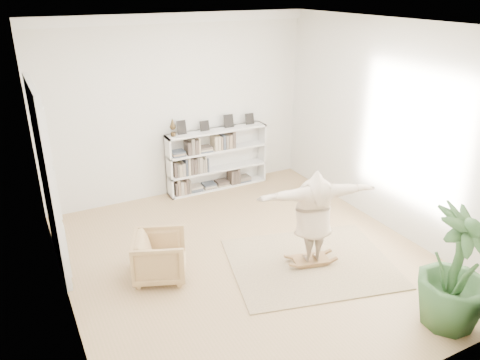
# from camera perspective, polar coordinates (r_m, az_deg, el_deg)

# --- Properties ---
(floor) EXTENTS (6.00, 6.00, 0.00)m
(floor) POSITION_cam_1_polar(r_m,az_deg,el_deg) (7.67, 1.09, -9.50)
(floor) COLOR #A48755
(floor) RESTS_ON ground
(room_shell) EXTENTS (6.00, 6.00, 6.00)m
(room_shell) POSITION_cam_1_polar(r_m,az_deg,el_deg) (9.18, -8.01, 19.00)
(room_shell) COLOR silver
(room_shell) RESTS_ON floor
(doors) EXTENTS (0.09, 1.78, 2.92)m
(doors) POSITION_cam_1_polar(r_m,az_deg,el_deg) (7.50, -22.37, -0.10)
(doors) COLOR white
(doors) RESTS_ON floor
(bookshelf) EXTENTS (2.20, 0.35, 1.64)m
(bookshelf) POSITION_cam_1_polar(r_m,az_deg,el_deg) (9.95, -2.84, 2.50)
(bookshelf) COLOR silver
(bookshelf) RESTS_ON floor
(armchair) EXTENTS (0.99, 0.98, 0.70)m
(armchair) POSITION_cam_1_polar(r_m,az_deg,el_deg) (7.16, -9.74, -9.16)
(armchair) COLOR tan
(armchair) RESTS_ON floor
(rug) EXTENTS (2.91, 2.55, 0.02)m
(rug) POSITION_cam_1_polar(r_m,az_deg,el_deg) (7.62, 8.57, -9.97)
(rug) COLOR tan
(rug) RESTS_ON floor
(rocker_board) EXTENTS (0.61, 0.45, 0.12)m
(rocker_board) POSITION_cam_1_polar(r_m,az_deg,el_deg) (7.58, 8.60, -9.57)
(rocker_board) COLOR brown
(rocker_board) RESTS_ON rug
(person) EXTENTS (1.91, 0.94, 1.50)m
(person) POSITION_cam_1_polar(r_m,az_deg,el_deg) (7.18, 8.98, -4.08)
(person) COLOR beige
(person) RESTS_ON rocker_board
(houseplant) EXTENTS (1.20, 1.20, 1.63)m
(houseplant) POSITION_cam_1_polar(r_m,az_deg,el_deg) (6.51, 24.86, -9.95)
(houseplant) COLOR #30572B
(houseplant) RESTS_ON floor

